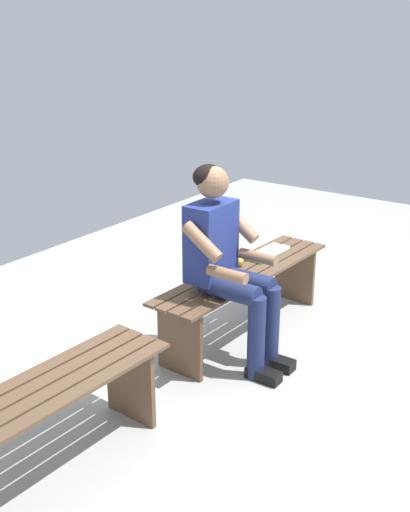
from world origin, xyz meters
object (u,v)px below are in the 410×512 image
at_px(bench_far, 16,425).
at_px(book_open, 267,253).
at_px(bench_near, 244,286).
at_px(person_seated, 227,258).
at_px(apple, 239,261).

distance_m(bench_far, book_open, 2.34).
relative_size(bench_near, person_seated, 1.30).
bearing_deg(apple, bench_near, 59.10).
height_order(bench_far, person_seated, person_seated).
height_order(apple, book_open, apple).
xyz_separation_m(bench_near, book_open, (-0.37, -0.03, 0.13)).
bearing_deg(bench_near, person_seated, 15.02).
bearing_deg(bench_near, apple, -120.90).
bearing_deg(person_seated, bench_far, -3.70).
xyz_separation_m(apple, book_open, (-0.32, 0.05, -0.03)).
height_order(bench_near, bench_far, same).
relative_size(bench_near, bench_far, 0.97).
distance_m(apple, book_open, 0.32).
bearing_deg(bench_far, apple, -177.75).
bearing_deg(apple, book_open, 171.50).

